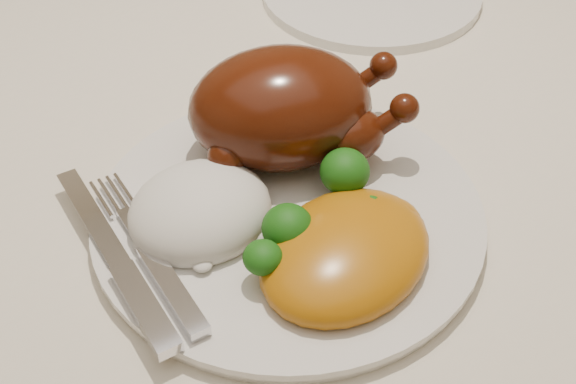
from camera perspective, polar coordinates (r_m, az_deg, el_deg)
dining_table at (r=0.73m, az=-11.80°, el=-5.84°), size 1.60×0.90×0.76m
tablecloth at (r=0.68m, az=-12.64°, el=-1.73°), size 1.73×1.03×0.18m
dinner_plate at (r=0.61m, az=0.00°, el=-1.81°), size 0.35×0.35×0.01m
roast_chicken at (r=0.64m, az=-0.12°, el=6.02°), size 0.20×0.15×0.09m
rice_mound at (r=0.60m, az=-6.26°, el=-1.42°), size 0.12×0.11×0.06m
mac_and_cheese at (r=0.57m, az=4.20°, el=-3.66°), size 0.17×0.15×0.06m
cutlery at (r=0.57m, az=-10.39°, el=-5.60°), size 0.04×0.20×0.01m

